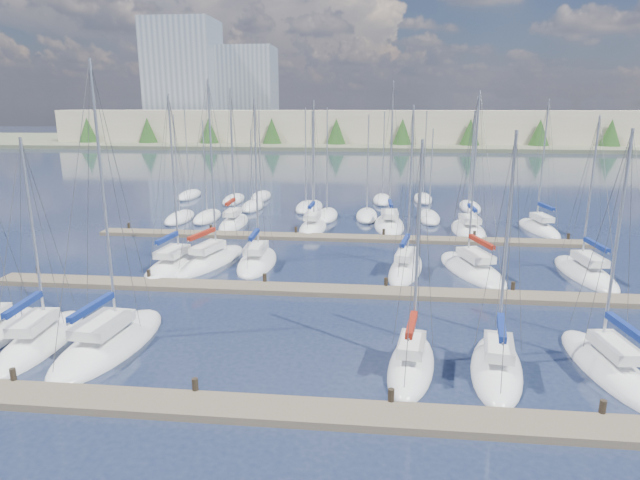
# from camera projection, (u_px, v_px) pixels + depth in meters

# --- Properties ---
(ground) EXTENTS (400.00, 400.00, 0.00)m
(ground) POSITION_uv_depth(u_px,v_px,m) (353.00, 188.00, 76.70)
(ground) COLOR #232C46
(ground) RESTS_ON ground
(dock_near) EXTENTS (44.00, 1.93, 1.10)m
(dock_near) POSITION_uv_depth(u_px,v_px,m) (288.00, 411.00, 20.79)
(dock_near) COLOR #6B5E4C
(dock_near) RESTS_ON ground
(dock_mid) EXTENTS (44.00, 1.93, 1.10)m
(dock_mid) POSITION_uv_depth(u_px,v_px,m) (323.00, 290.00, 34.28)
(dock_mid) COLOR #6B5E4C
(dock_mid) RESTS_ON ground
(dock_far) EXTENTS (44.00, 1.93, 1.10)m
(dock_far) POSITION_uv_depth(u_px,v_px,m) (339.00, 238.00, 47.77)
(dock_far) COLOR #6B5E4C
(dock_far) RESTS_ON ground
(sailboat_q) EXTENTS (3.19, 8.29, 11.92)m
(sailboat_q) POSITION_uv_depth(u_px,v_px,m) (468.00, 230.00, 50.52)
(sailboat_q) COLOR white
(sailboat_q) RESTS_ON ground
(sailboat_p) EXTENTS (3.11, 8.76, 14.62)m
(sailboat_p) POSITION_uv_depth(u_px,v_px,m) (389.00, 225.00, 52.78)
(sailboat_p) COLOR white
(sailboat_p) RESTS_ON ground
(sailboat_e) EXTENTS (3.43, 7.30, 11.46)m
(sailboat_e) POSITION_uv_depth(u_px,v_px,m) (496.00, 368.00, 24.15)
(sailboat_e) COLOR white
(sailboat_e) RESTS_ON ground
(sailboat_h) EXTENTS (3.72, 8.08, 13.19)m
(sailboat_h) POSITION_uv_depth(u_px,v_px,m) (176.00, 266.00, 39.44)
(sailboat_h) COLOR white
(sailboat_h) RESTS_ON ground
(sailboat_f) EXTENTS (3.06, 8.11, 11.53)m
(sailboat_f) POSITION_uv_depth(u_px,v_px,m) (607.00, 367.00, 24.22)
(sailboat_f) COLOR white
(sailboat_f) RESTS_ON ground
(sailboat_d) EXTENTS (3.03, 6.76, 11.07)m
(sailboat_d) POSITION_uv_depth(u_px,v_px,m) (411.00, 365.00, 24.39)
(sailboat_d) COLOR white
(sailboat_d) RESTS_ON ground
(sailboat_j) EXTENTS (2.93, 7.77, 13.03)m
(sailboat_j) POSITION_uv_depth(u_px,v_px,m) (257.00, 262.00, 40.40)
(sailboat_j) COLOR white
(sailboat_j) RESTS_ON ground
(sailboat_l) EXTENTS (5.26, 9.38, 13.42)m
(sailboat_l) POSITION_uv_depth(u_px,v_px,m) (472.00, 269.00, 38.55)
(sailboat_l) COLOR white
(sailboat_l) RESTS_ON ground
(sailboat_n) EXTENTS (2.43, 7.75, 13.99)m
(sailboat_n) POSITION_uv_depth(u_px,v_px,m) (234.00, 223.00, 53.42)
(sailboat_n) COLOR white
(sailboat_n) RESTS_ON ground
(sailboat_o) EXTENTS (2.76, 6.85, 12.86)m
(sailboat_o) POSITION_uv_depth(u_px,v_px,m) (313.00, 227.00, 51.59)
(sailboat_o) COLOR white
(sailboat_o) RESTS_ON ground
(sailboat_m) EXTENTS (3.28, 8.57, 11.76)m
(sailboat_m) POSITION_uv_depth(u_px,v_px,m) (585.00, 273.00, 37.67)
(sailboat_m) COLOR white
(sailboat_m) RESTS_ON ground
(sailboat_k) EXTENTS (3.65, 8.36, 12.44)m
(sailboat_k) POSITION_uv_depth(u_px,v_px,m) (406.00, 268.00, 38.72)
(sailboat_k) COLOR white
(sailboat_k) RESTS_ON ground
(sailboat_i) EXTENTS (4.57, 9.13, 14.30)m
(sailboat_i) POSITION_uv_depth(u_px,v_px,m) (211.00, 260.00, 40.67)
(sailboat_i) COLOR white
(sailboat_i) RESTS_ON ground
(sailboat_b) EXTENTS (3.05, 8.00, 11.00)m
(sailboat_b) POSITION_uv_depth(u_px,v_px,m) (40.00, 341.00, 26.88)
(sailboat_b) COLOR white
(sailboat_b) RESTS_ON ground
(sailboat_r) EXTENTS (3.36, 8.09, 12.97)m
(sailboat_r) POSITION_uv_depth(u_px,v_px,m) (539.00, 228.00, 51.12)
(sailboat_r) COLOR white
(sailboat_r) RESTS_ON ground
(sailboat_c) EXTENTS (3.99, 9.04, 14.51)m
(sailboat_c) POSITION_uv_depth(u_px,v_px,m) (110.00, 343.00, 26.69)
(sailboat_c) COLOR white
(sailboat_c) RESTS_ON ground
(distant_boats) EXTENTS (36.93, 20.75, 13.30)m
(distant_boats) POSITION_uv_depth(u_px,v_px,m) (310.00, 207.00, 61.43)
(distant_boats) COLOR #9EA0A5
(distant_boats) RESTS_ON ground
(shoreline) EXTENTS (400.00, 60.00, 38.00)m
(shoreline) POSITION_uv_depth(u_px,v_px,m) (323.00, 119.00, 162.72)
(shoreline) COLOR #666B51
(shoreline) RESTS_ON ground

